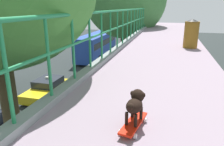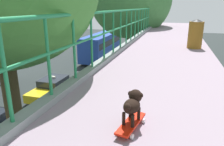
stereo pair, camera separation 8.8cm
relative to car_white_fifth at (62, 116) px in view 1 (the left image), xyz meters
name	(u,v)px [view 1 (the left image)]	position (x,y,z in m)	size (l,w,h in m)	color
car_white_fifth	(62,116)	(0.00, 0.00, 0.00)	(1.78, 3.86, 1.50)	silver
car_yellow_cab_sixth	(47,88)	(-3.26, 3.74, -0.06)	(1.93, 4.23, 1.44)	yellow
city_bus	(97,44)	(-3.70, 16.81, 1.09)	(2.67, 10.07, 3.10)	navy
toy_skateboard	(134,123)	(5.13, -7.52, 4.65)	(0.26, 0.56, 0.08)	red
small_dog	(135,103)	(5.14, -7.48, 4.88)	(0.21, 0.37, 0.34)	black
litter_bin	(191,33)	(6.09, -2.28, 5.05)	(0.45, 0.45, 0.91)	#8D5D1C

